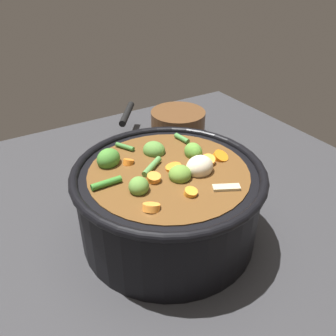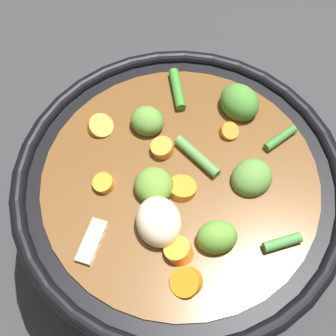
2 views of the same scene
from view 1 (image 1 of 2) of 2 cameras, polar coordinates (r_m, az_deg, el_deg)
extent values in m
plane|color=#2D2D30|center=(0.67, 0.08, -10.41)|extent=(1.10, 1.10, 0.00)
cylinder|color=black|center=(0.63, 0.09, -5.86)|extent=(0.31, 0.31, 0.14)
torus|color=black|center=(0.59, 0.09, -0.66)|extent=(0.33, 0.33, 0.02)
cylinder|color=brown|center=(0.62, 0.09, -5.47)|extent=(0.27, 0.27, 0.13)
ellipsoid|color=#458230|center=(0.61, -9.58, 1.45)|extent=(0.06, 0.05, 0.04)
ellipsoid|color=#5C9635|center=(0.63, 4.11, 2.62)|extent=(0.03, 0.04, 0.03)
ellipsoid|color=#57893A|center=(0.64, -2.27, 2.85)|extent=(0.05, 0.05, 0.03)
ellipsoid|color=#5C8D39|center=(0.54, -4.74, -2.95)|extent=(0.05, 0.05, 0.03)
ellipsoid|color=olive|center=(0.57, 1.94, -1.06)|extent=(0.05, 0.05, 0.03)
cylinder|color=orange|center=(0.51, -2.70, -6.37)|extent=(0.04, 0.04, 0.02)
cylinder|color=orange|center=(0.59, 0.87, -0.01)|extent=(0.04, 0.04, 0.02)
cylinder|color=orange|center=(0.61, 6.47, 1.02)|extent=(0.04, 0.04, 0.02)
cylinder|color=orange|center=(0.53, 3.65, -4.12)|extent=(0.03, 0.03, 0.02)
cylinder|color=orange|center=(0.61, -6.41, 0.90)|extent=(0.03, 0.03, 0.02)
cylinder|color=orange|center=(0.63, 8.38, 1.72)|extent=(0.04, 0.04, 0.02)
cylinder|color=orange|center=(0.56, -2.33, -1.86)|extent=(0.02, 0.03, 0.02)
ellipsoid|color=beige|center=(0.58, 5.11, 0.17)|extent=(0.05, 0.05, 0.04)
cylinder|color=#38802B|center=(0.56, -9.91, -2.40)|extent=(0.05, 0.01, 0.01)
cylinder|color=#3C7733|center=(0.66, -6.97, 3.43)|extent=(0.03, 0.04, 0.01)
cylinder|color=#45853D|center=(0.68, 2.25, 4.80)|extent=(0.01, 0.04, 0.01)
cylinder|color=#518743|center=(0.59, -2.61, 0.27)|extent=(0.05, 0.04, 0.01)
cube|color=beige|center=(0.55, 9.40, -3.13)|extent=(0.04, 0.03, 0.01)
cylinder|color=brown|center=(0.99, 1.61, 7.14)|extent=(0.15, 0.15, 0.07)
cylinder|color=black|center=(0.99, -6.64, 8.72)|extent=(0.09, 0.12, 0.02)
camera|label=2|loc=(0.61, 25.30, 38.75)|focal=51.34mm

